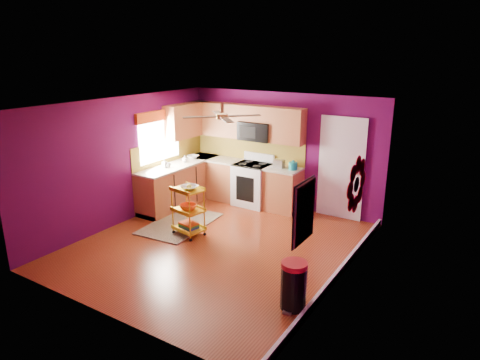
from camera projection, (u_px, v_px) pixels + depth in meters
The scene contains 18 objects.
ground at pixel (217, 245), 7.64m from camera, with size 5.00×5.00×0.00m, color maroon.
room_envelope at pixel (217, 157), 7.15m from camera, with size 4.54×5.04×2.52m.
lower_cabinets at pixel (214, 184), 9.67m from camera, with size 2.81×2.31×0.94m.
electric_range at pixel (253, 184), 9.54m from camera, with size 0.76×0.66×1.13m.
upper_cabinetry at pixel (226, 122), 9.51m from camera, with size 2.80×2.30×1.26m.
left_window at pixel (159, 129), 9.11m from camera, with size 0.08×1.35×1.08m.
panel_door at pixel (341, 169), 8.66m from camera, with size 0.95×0.11×2.15m.
right_wall_art at pixel (336, 196), 5.81m from camera, with size 0.04×2.74×1.04m.
ceiling_fan at pixel (222, 116), 7.14m from camera, with size 1.01×1.01×0.26m.
shag_rug at pixel (180, 224), 8.56m from camera, with size 1.03×1.68×0.02m, color black.
rolling_cart at pixel (188, 209), 7.92m from camera, with size 0.63×0.51×1.02m.
trash_can at pixel (294, 285), 5.69m from camera, with size 0.42×0.43×0.67m.
teal_kettle at pixel (293, 166), 8.93m from camera, with size 0.18×0.18×0.21m.
toaster at pixel (279, 164), 9.08m from camera, with size 0.22×0.15×0.18m, color beige.
soap_bottle_a at pixel (165, 163), 9.09m from camera, with size 0.09×0.09×0.19m, color #EA3F72.
soap_bottle_b at pixel (185, 159), 9.54m from camera, with size 0.12×0.12×0.15m, color white.
counter_dish at pixel (193, 157), 9.91m from camera, with size 0.27×0.27×0.07m, color white.
counter_cup at pixel (168, 165), 9.12m from camera, with size 0.13×0.13×0.10m, color white.
Camera 1 is at (4.04, -5.69, 3.33)m, focal length 32.00 mm.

